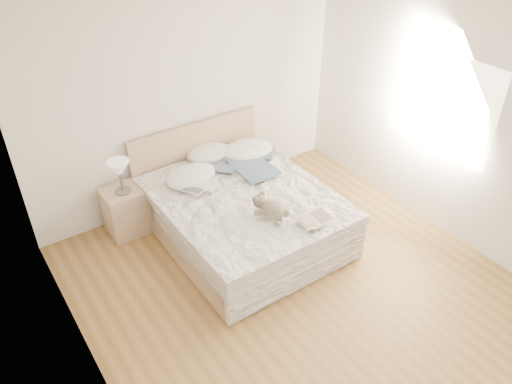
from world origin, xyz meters
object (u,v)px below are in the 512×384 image
(nightstand, at_px, (126,211))
(teddy_bear, at_px, (272,214))
(table_lamp, at_px, (119,170))
(photo_book, at_px, (200,188))
(childrens_book, at_px, (314,220))
(bed, at_px, (240,212))

(nightstand, relative_size, teddy_bear, 1.62)
(teddy_bear, bearing_deg, table_lamp, 108.54)
(nightstand, distance_m, table_lamp, 0.56)
(nightstand, distance_m, teddy_bear, 1.77)
(photo_book, relative_size, teddy_bear, 0.99)
(table_lamp, xyz_separation_m, teddy_bear, (1.04, -1.36, -0.19))
(nightstand, relative_size, childrens_book, 1.58)
(childrens_book, bearing_deg, photo_book, 125.28)
(table_lamp, height_order, teddy_bear, table_lamp)
(nightstand, bearing_deg, photo_book, -38.44)
(nightstand, xyz_separation_m, childrens_book, (1.35, -1.68, 0.35))
(childrens_book, height_order, teddy_bear, teddy_bear)
(photo_book, xyz_separation_m, teddy_bear, (0.35, -0.85, 0.02))
(photo_book, distance_m, teddy_bear, 0.92)
(teddy_bear, bearing_deg, childrens_book, -61.85)
(photo_book, height_order, childrens_book, photo_book)
(nightstand, bearing_deg, teddy_bear, -53.26)
(bed, bearing_deg, photo_book, 144.91)
(nightstand, xyz_separation_m, photo_book, (0.68, -0.54, 0.35))
(photo_book, bearing_deg, nightstand, 111.12)
(nightstand, height_order, teddy_bear, teddy_bear)
(nightstand, height_order, table_lamp, table_lamp)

